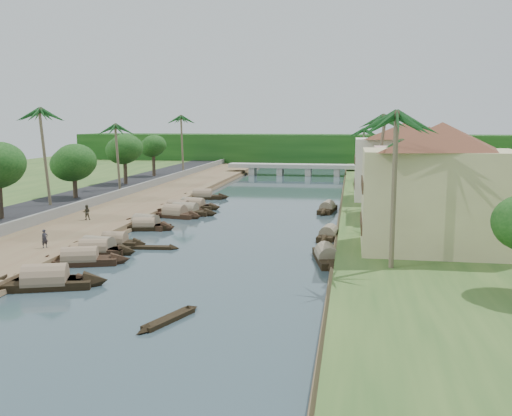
% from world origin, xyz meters
% --- Properties ---
extents(ground, '(220.00, 220.00, 0.00)m').
position_xyz_m(ground, '(0.00, 0.00, 0.00)').
color(ground, '#32454C').
rests_on(ground, ground).
extents(left_bank, '(10.00, 180.00, 0.80)m').
position_xyz_m(left_bank, '(-16.00, 20.00, 0.40)').
color(left_bank, brown).
rests_on(left_bank, ground).
extents(right_bank, '(16.00, 180.00, 1.20)m').
position_xyz_m(right_bank, '(19.00, 20.00, 0.60)').
color(right_bank, '#2C5020').
rests_on(right_bank, ground).
extents(road, '(8.00, 180.00, 1.40)m').
position_xyz_m(road, '(-24.50, 20.00, 0.70)').
color(road, black).
rests_on(road, ground).
extents(retaining_wall, '(0.40, 180.00, 1.10)m').
position_xyz_m(retaining_wall, '(-20.20, 20.00, 1.35)').
color(retaining_wall, slate).
rests_on(retaining_wall, left_bank).
extents(treeline, '(120.00, 14.00, 8.00)m').
position_xyz_m(treeline, '(0.00, 100.00, 4.00)').
color(treeline, '#113B10').
rests_on(treeline, ground).
extents(bridge, '(28.00, 4.00, 2.40)m').
position_xyz_m(bridge, '(0.00, 72.00, 1.72)').
color(bridge, '#9D9D93').
rests_on(bridge, ground).
extents(building_near, '(14.85, 14.85, 10.20)m').
position_xyz_m(building_near, '(18.99, -2.00, 6.38)').
color(building_near, beige).
rests_on(building_near, right_bank).
extents(building_mid, '(14.11, 14.11, 9.70)m').
position_xyz_m(building_mid, '(19.99, 14.00, 6.13)').
color(building_mid, tan).
rests_on(building_mid, right_bank).
extents(building_far, '(15.59, 15.59, 10.20)m').
position_xyz_m(building_far, '(18.99, 28.00, 6.38)').
color(building_far, silver).
rests_on(building_far, right_bank).
extents(building_distant, '(12.62, 12.62, 9.20)m').
position_xyz_m(building_distant, '(19.99, 48.00, 5.88)').
color(building_distant, beige).
rests_on(building_distant, right_bank).
extents(sampan_0, '(7.45, 2.76, 1.96)m').
position_xyz_m(sampan_0, '(-9.01, -12.79, 0.41)').
color(sampan_0, black).
rests_on(sampan_0, ground).
extents(sampan_1, '(8.89, 4.72, 2.55)m').
position_xyz_m(sampan_1, '(-8.71, -13.42, 0.42)').
color(sampan_1, black).
rests_on(sampan_1, ground).
extents(sampan_2, '(8.26, 4.14, 2.16)m').
position_xyz_m(sampan_2, '(-9.34, -7.05, 0.41)').
color(sampan_2, black).
rests_on(sampan_2, ground).
extents(sampan_3, '(7.82, 2.74, 2.09)m').
position_xyz_m(sampan_3, '(-9.77, -2.71, 0.41)').
color(sampan_3, black).
rests_on(sampan_3, ground).
extents(sampan_4, '(7.13, 3.16, 2.01)m').
position_xyz_m(sampan_4, '(-9.70, -3.70, 0.41)').
color(sampan_4, black).
rests_on(sampan_4, ground).
extents(sampan_5, '(6.22, 1.92, 2.00)m').
position_xyz_m(sampan_5, '(-9.31, -0.25, 0.41)').
color(sampan_5, black).
rests_on(sampan_5, ground).
extents(sampan_6, '(7.71, 3.85, 2.25)m').
position_xyz_m(sampan_6, '(-9.75, 8.97, 0.42)').
color(sampan_6, black).
rests_on(sampan_6, ground).
extents(sampan_7, '(6.84, 2.81, 1.84)m').
position_xyz_m(sampan_7, '(-9.54, 7.93, 0.40)').
color(sampan_7, black).
rests_on(sampan_7, ground).
extents(sampan_8, '(7.61, 3.50, 2.29)m').
position_xyz_m(sampan_8, '(-8.79, 16.27, 0.42)').
color(sampan_8, black).
rests_on(sampan_8, ground).
extents(sampan_9, '(8.95, 2.87, 2.22)m').
position_xyz_m(sampan_9, '(-8.17, 18.45, 0.42)').
color(sampan_9, black).
rests_on(sampan_9, ground).
extents(sampan_10, '(7.73, 2.73, 2.11)m').
position_xyz_m(sampan_10, '(-9.76, 20.66, 0.41)').
color(sampan_10, black).
rests_on(sampan_10, ground).
extents(sampan_11, '(7.28, 2.50, 2.07)m').
position_xyz_m(sampan_11, '(-8.19, 22.90, 0.41)').
color(sampan_11, black).
rests_on(sampan_11, ground).
extents(sampan_12, '(8.61, 3.16, 2.04)m').
position_xyz_m(sampan_12, '(-8.70, 23.69, 0.41)').
color(sampan_12, black).
rests_on(sampan_12, ground).
extents(sampan_13, '(8.35, 2.97, 2.24)m').
position_xyz_m(sampan_13, '(-9.71, 32.58, 0.42)').
color(sampan_13, black).
rests_on(sampan_13, ground).
extents(sampan_14, '(3.09, 8.56, 2.06)m').
position_xyz_m(sampan_14, '(10.24, -2.68, 0.41)').
color(sampan_14, black).
rests_on(sampan_14, ground).
extents(sampan_15, '(2.39, 6.83, 1.85)m').
position_xyz_m(sampan_15, '(9.99, 6.71, 0.40)').
color(sampan_15, black).
rests_on(sampan_15, ground).
extents(sampan_16, '(2.58, 8.09, 1.98)m').
position_xyz_m(sampan_16, '(9.13, 23.56, 0.41)').
color(sampan_16, black).
rests_on(sampan_16, ground).
extents(canoe_0, '(2.72, 5.41, 0.73)m').
position_xyz_m(canoe_0, '(1.84, -18.42, 0.10)').
color(canoe_0, black).
rests_on(canoe_0, ground).
extents(canoe_1, '(5.09, 1.29, 0.81)m').
position_xyz_m(canoe_1, '(-5.59, -0.53, 0.10)').
color(canoe_1, black).
rests_on(canoe_1, ground).
extents(canoe_2, '(5.27, 2.42, 0.77)m').
position_xyz_m(canoe_2, '(-8.74, 17.56, 0.10)').
color(canoe_2, black).
rests_on(canoe_2, ground).
extents(palm_0, '(3.20, 3.20, 12.28)m').
position_xyz_m(palm_0, '(15.00, -8.46, 11.66)').
color(palm_0, '#6C5F48').
rests_on(palm_0, ground).
extents(palm_1, '(3.20, 3.20, 9.85)m').
position_xyz_m(palm_1, '(16.00, 6.17, 9.33)').
color(palm_1, '#6C5F48').
rests_on(palm_1, ground).
extents(palm_2, '(3.20, 3.20, 12.34)m').
position_xyz_m(palm_2, '(15.00, 20.32, 11.72)').
color(palm_2, '#6C5F48').
rests_on(palm_2, ground).
extents(palm_3, '(3.20, 3.20, 12.14)m').
position_xyz_m(palm_3, '(16.00, 38.02, 11.54)').
color(palm_3, '#6C5F48').
rests_on(palm_3, ground).
extents(palm_5, '(3.20, 3.20, 12.94)m').
position_xyz_m(palm_5, '(-24.00, 14.38, 12.50)').
color(palm_5, '#6C5F48').
rests_on(palm_5, ground).
extents(palm_6, '(3.20, 3.20, 10.97)m').
position_xyz_m(palm_6, '(-22.00, 30.95, 10.60)').
color(palm_6, '#6C5F48').
rests_on(palm_6, ground).
extents(palm_7, '(3.20, 3.20, 10.30)m').
position_xyz_m(palm_7, '(14.00, 54.36, 9.75)').
color(palm_7, '#6C5F48').
rests_on(palm_7, ground).
extents(palm_8, '(3.20, 3.20, 12.47)m').
position_xyz_m(palm_8, '(-20.50, 58.50, 12.04)').
color(palm_8, '#6C5F48').
rests_on(palm_8, ground).
extents(tree_3, '(5.52, 5.52, 6.90)m').
position_xyz_m(tree_3, '(-24.00, 21.11, 5.97)').
color(tree_3, '#493929').
rests_on(tree_3, ground).
extents(tree_4, '(5.36, 5.36, 7.79)m').
position_xyz_m(tree_4, '(-24.00, 38.22, 6.90)').
color(tree_4, '#493929').
rests_on(tree_4, ground).
extents(tree_5, '(4.37, 4.37, 7.33)m').
position_xyz_m(tree_5, '(-24.00, 51.66, 6.81)').
color(tree_5, '#493929').
rests_on(tree_5, ground).
extents(tree_6, '(4.61, 4.61, 7.25)m').
position_xyz_m(tree_6, '(24.00, 28.91, 6.46)').
color(tree_6, '#493929').
rests_on(tree_6, ground).
extents(person_near, '(0.63, 0.69, 1.59)m').
position_xyz_m(person_near, '(-13.51, -5.00, 1.59)').
color(person_near, '#28272F').
rests_on(person_near, left_bank).
extents(person_far, '(0.97, 0.87, 1.65)m').
position_xyz_m(person_far, '(-16.34, 8.61, 1.63)').
color(person_far, '#393628').
rests_on(person_far, left_bank).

